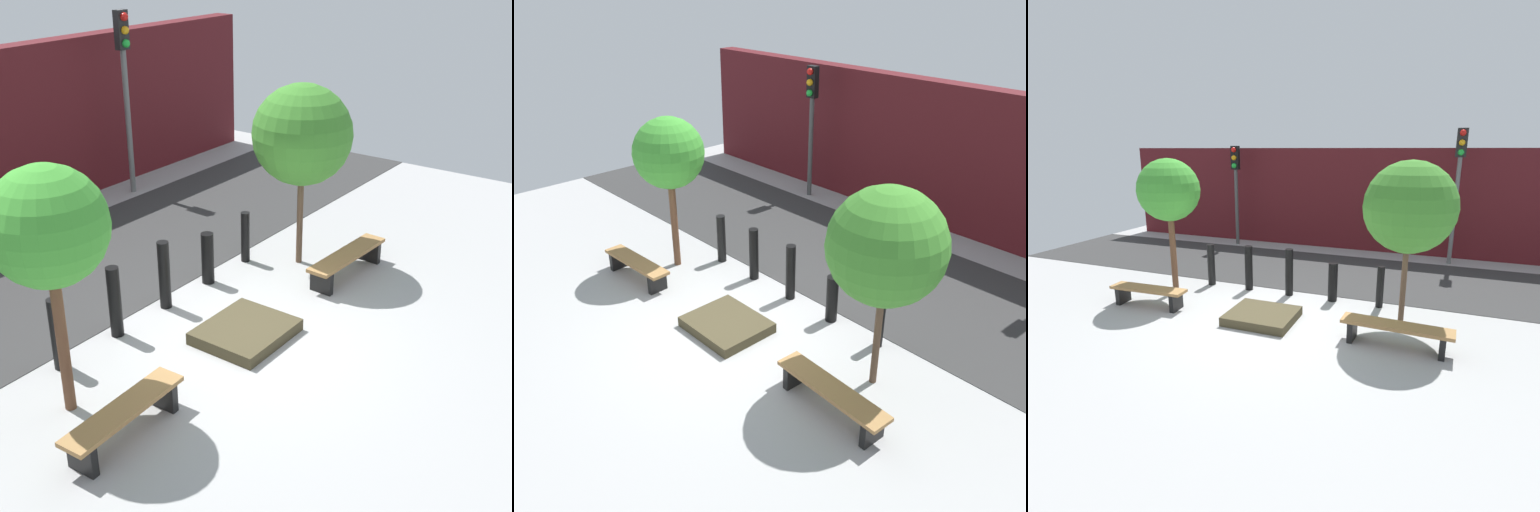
{
  "view_description": "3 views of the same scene",
  "coord_description": "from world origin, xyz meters",
  "views": [
    {
      "loc": [
        -7.06,
        -5.31,
        5.38
      ],
      "look_at": [
        0.29,
        -0.01,
        1.17
      ],
      "focal_mm": 50.0,
      "sensor_mm": 36.0,
      "label": 1
    },
    {
      "loc": [
        6.55,
        -5.06,
        5.66
      ],
      "look_at": [
        0.38,
        0.64,
        1.34
      ],
      "focal_mm": 40.0,
      "sensor_mm": 36.0,
      "label": 2
    },
    {
      "loc": [
        3.04,
        -6.72,
        3.3
      ],
      "look_at": [
        0.36,
        0.25,
        1.29
      ],
      "focal_mm": 28.0,
      "sensor_mm": 36.0,
      "label": 3
    }
  ],
  "objects": [
    {
      "name": "bollard_far_right",
      "position": [
        2.07,
        1.51,
        0.46
      ],
      "size": [
        0.16,
        0.16,
        0.91
      ],
      "primitive_type": "cylinder",
      "color": "black",
      "rests_on": "ground"
    },
    {
      "name": "traffic_light_mid_west",
      "position": [
        3.52,
        5.69,
        2.65
      ],
      "size": [
        0.28,
        0.27,
        3.86
      ],
      "color": "slate",
      "rests_on": "ground"
    },
    {
      "name": "tree_behind_right_bench",
      "position": [
        2.59,
        0.73,
        2.28
      ],
      "size": [
        1.67,
        1.67,
        3.12
      ],
      "color": "brown",
      "rests_on": "ground"
    },
    {
      "name": "bollard_far_left",
      "position": [
        -2.07,
        1.51,
        0.52
      ],
      "size": [
        0.18,
        0.18,
        1.03
      ],
      "primitive_type": "cylinder",
      "color": "black",
      "rests_on": "ground"
    },
    {
      "name": "bollard_left",
      "position": [
        -1.03,
        1.51,
        0.54
      ],
      "size": [
        0.19,
        0.19,
        1.08
      ],
      "primitive_type": "cylinder",
      "color": "black",
      "rests_on": "ground"
    },
    {
      "name": "ground_plane",
      "position": [
        0.0,
        0.0,
        0.0
      ],
      "size": [
        18.0,
        18.0,
        0.0
      ],
      "primitive_type": "plane",
      "color": "#A0A0A0"
    },
    {
      "name": "bench_left",
      "position": [
        -2.59,
        -0.23,
        0.31
      ],
      "size": [
        1.73,
        0.46,
        0.42
      ],
      "rotation": [
        0.0,
        0.0,
        0.05
      ],
      "color": "black",
      "rests_on": "ground"
    },
    {
      "name": "planter_bed",
      "position": [
        0.0,
        -0.03,
        0.09
      ],
      "size": [
        1.31,
        1.13,
        0.18
      ],
      "primitive_type": "cube",
      "color": "#433B26",
      "rests_on": "ground"
    },
    {
      "name": "traffic_light_west",
      "position": [
        -3.52,
        5.68,
        2.36
      ],
      "size": [
        0.28,
        0.27,
        3.4
      ],
      "color": "#474747",
      "rests_on": "ground"
    },
    {
      "name": "bollard_center",
      "position": [
        0.0,
        1.51,
        0.55
      ],
      "size": [
        0.18,
        0.18,
        1.1
      ],
      "primitive_type": "cylinder",
      "color": "black",
      "rests_on": "ground"
    },
    {
      "name": "building_facade",
      "position": [
        0.0,
        6.62,
        1.67
      ],
      "size": [
        16.2,
        0.5,
        3.33
      ],
      "primitive_type": "cube",
      "color": "#511419",
      "rests_on": "ground"
    },
    {
      "name": "bollard_right",
      "position": [
        1.03,
        1.51,
        0.44
      ],
      "size": [
        0.21,
        0.21,
        0.88
      ],
      "primitive_type": "cylinder",
      "color": "black",
      "rests_on": "ground"
    },
    {
      "name": "bench_right",
      "position": [
        2.59,
        -0.23,
        0.31
      ],
      "size": [
        1.89,
        0.48,
        0.42
      ],
      "rotation": [
        0.0,
        0.0,
        -0.05
      ],
      "color": "black",
      "rests_on": "ground"
    },
    {
      "name": "road_strip",
      "position": [
        0.0,
        3.58,
        0.01
      ],
      "size": [
        18.0,
        3.64,
        0.01
      ],
      "primitive_type": "cube",
      "color": "#333333",
      "rests_on": "ground"
    },
    {
      "name": "tree_behind_left_bench",
      "position": [
        -2.59,
        0.73,
        2.39
      ],
      "size": [
        1.39,
        1.39,
        3.11
      ],
      "color": "brown",
      "rests_on": "ground"
    }
  ]
}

